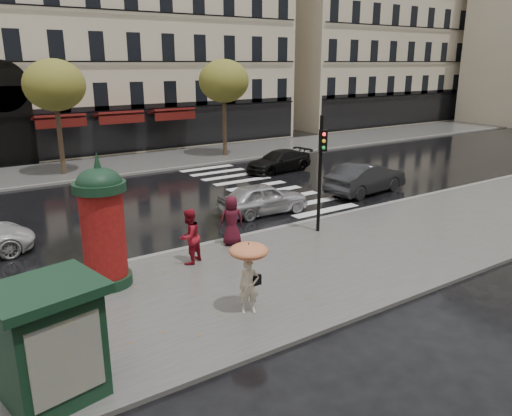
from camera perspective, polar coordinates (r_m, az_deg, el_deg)
ground at (r=16.23m, az=1.52°, el=-7.05°), size 160.00×160.00×0.00m
near_sidewalk at (r=15.84m, az=2.58°, el=-7.44°), size 90.00×7.00×0.12m
far_sidewalk at (r=32.92m, az=-18.10°, el=4.37°), size 90.00×6.00×0.12m
near_kerb at (r=18.55m, az=-3.87°, el=-3.78°), size 90.00×0.25×0.14m
far_kerb at (r=30.10m, az=-16.48°, el=3.46°), size 90.00×0.25×0.14m
zebra_crossing at (r=26.98m, az=0.07°, el=2.55°), size 3.60×11.75×0.01m
bldg_far_right at (r=60.15m, az=12.14°, el=20.67°), size 24.00×14.00×22.90m
tree_far_left at (r=30.86m, az=-22.05°, el=12.84°), size 3.40×3.40×6.64m
tree_far_right at (r=34.94m, az=-3.69°, el=14.24°), size 3.40×3.40×6.64m
woman_umbrella at (r=12.86m, az=-0.81°, el=-6.69°), size 1.02×1.02×1.97m
woman_red at (r=16.25m, az=-7.64°, el=-3.25°), size 1.10×1.02×1.82m
man_burgundy at (r=17.78m, az=-2.82°, el=-1.44°), size 1.00×0.80×1.79m
morris_column at (r=14.92m, az=-17.13°, el=-1.65°), size 1.48×1.48×3.97m
traffic_light at (r=18.83m, az=7.43°, el=5.12°), size 0.34×0.44×4.46m
newsstand at (r=10.53m, az=-22.46°, el=-13.94°), size 2.27×2.03×2.40m
car_silver at (r=21.88m, az=0.84°, el=1.12°), size 4.16×1.88×1.39m
car_darkgrey at (r=25.93m, az=12.46°, el=3.36°), size 4.94×2.27×1.57m
car_black at (r=30.54m, az=2.63°, el=5.38°), size 4.55×2.22×1.28m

